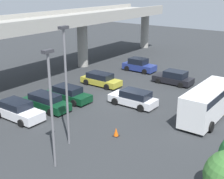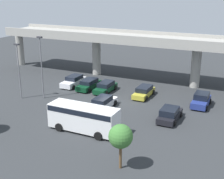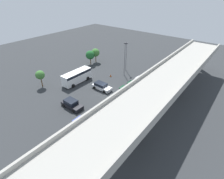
{
  "view_description": "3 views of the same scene",
  "coord_description": "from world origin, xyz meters",
  "px_view_note": "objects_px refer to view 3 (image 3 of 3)",
  "views": [
    {
      "loc": [
        -23.85,
        -16.37,
        11.13
      ],
      "look_at": [
        -0.33,
        0.82,
        1.22
      ],
      "focal_mm": 50.0,
      "sensor_mm": 36.0,
      "label": 1
    },
    {
      "loc": [
        16.9,
        -34.3,
        14.6
      ],
      "look_at": [
        0.49,
        -0.16,
        2.15
      ],
      "focal_mm": 50.0,
      "sensor_mm": 36.0,
      "label": 2
    },
    {
      "loc": [
        25.06,
        21.4,
        20.55
      ],
      "look_at": [
        0.68,
        2.05,
        1.63
      ],
      "focal_mm": 28.0,
      "sensor_mm": 36.0,
      "label": 3
    }
  ],
  "objects_px": {
    "parked_car_4": "(116,103)",
    "lamp_post_near_aisle": "(125,57)",
    "parked_car_1": "(138,85)",
    "parked_car_5": "(72,104)",
    "traffic_cone": "(111,75)",
    "parked_car_2": "(130,90)",
    "shuttle_bus": "(77,76)",
    "parked_car_6": "(85,124)",
    "tree_front_left": "(95,53)",
    "parked_car_0": "(145,81)",
    "lamp_post_mid_lot": "(126,55)",
    "tree_front_right": "(40,75)",
    "parked_car_3": "(102,86)",
    "tree_front_centre": "(90,55)"
  },
  "relations": [
    {
      "from": "parked_car_1",
      "to": "traffic_cone",
      "type": "height_order",
      "value": "parked_car_1"
    },
    {
      "from": "parked_car_0",
      "to": "lamp_post_mid_lot",
      "type": "bearing_deg",
      "value": -22.82
    },
    {
      "from": "parked_car_6",
      "to": "lamp_post_near_aisle",
      "type": "distance_m",
      "value": 21.55
    },
    {
      "from": "parked_car_2",
      "to": "shuttle_bus",
      "type": "xyz_separation_m",
      "value": [
        3.85,
        -12.77,
        0.97
      ]
    },
    {
      "from": "parked_car_0",
      "to": "tree_front_right",
      "type": "distance_m",
      "value": 24.33
    },
    {
      "from": "shuttle_bus",
      "to": "lamp_post_near_aisle",
      "type": "relative_size",
      "value": 0.89
    },
    {
      "from": "parked_car_4",
      "to": "lamp_post_near_aisle",
      "type": "xyz_separation_m",
      "value": [
        -12.25,
        -6.65,
        4.25
      ]
    },
    {
      "from": "parked_car_0",
      "to": "parked_car_2",
      "type": "height_order",
      "value": "parked_car_0"
    },
    {
      "from": "parked_car_2",
      "to": "traffic_cone",
      "type": "distance_m",
      "value": 9.03
    },
    {
      "from": "parked_car_3",
      "to": "lamp_post_near_aisle",
      "type": "height_order",
      "value": "lamp_post_near_aisle"
    },
    {
      "from": "parked_car_0",
      "to": "tree_front_centre",
      "type": "height_order",
      "value": "tree_front_centre"
    },
    {
      "from": "parked_car_6",
      "to": "lamp_post_mid_lot",
      "type": "relative_size",
      "value": 0.58
    },
    {
      "from": "parked_car_6",
      "to": "tree_front_left",
      "type": "distance_m",
      "value": 28.71
    },
    {
      "from": "shuttle_bus",
      "to": "parked_car_3",
      "type": "bearing_deg",
      "value": -80.27
    },
    {
      "from": "parked_car_3",
      "to": "lamp_post_near_aisle",
      "type": "relative_size",
      "value": 0.55
    },
    {
      "from": "parked_car_4",
      "to": "tree_front_left",
      "type": "height_order",
      "value": "tree_front_left"
    },
    {
      "from": "tree_front_left",
      "to": "tree_front_centre",
      "type": "xyz_separation_m",
      "value": [
        2.28,
        -0.01,
        -0.11
      ]
    },
    {
      "from": "parked_car_1",
      "to": "parked_car_2",
      "type": "height_order",
      "value": "parked_car_2"
    },
    {
      "from": "lamp_post_near_aisle",
      "to": "tree_front_right",
      "type": "xyz_separation_m",
      "value": [
        16.76,
        -11.43,
        -2.02
      ]
    },
    {
      "from": "parked_car_1",
      "to": "parked_car_0",
      "type": "bearing_deg",
      "value": -97.1
    },
    {
      "from": "parked_car_2",
      "to": "tree_front_right",
      "type": "relative_size",
      "value": 1.18
    },
    {
      "from": "parked_car_2",
      "to": "parked_car_5",
      "type": "bearing_deg",
      "value": 61.83
    },
    {
      "from": "parked_car_2",
      "to": "tree_front_left",
      "type": "distance_m",
      "value": 20.03
    },
    {
      "from": "parked_car_6",
      "to": "traffic_cone",
      "type": "distance_m",
      "value": 19.19
    },
    {
      "from": "parked_car_5",
      "to": "parked_car_6",
      "type": "xyz_separation_m",
      "value": [
        2.41,
        6.22,
        0.07
      ]
    },
    {
      "from": "lamp_post_near_aisle",
      "to": "traffic_cone",
      "type": "height_order",
      "value": "lamp_post_near_aisle"
    },
    {
      "from": "tree_front_left",
      "to": "tree_front_right",
      "type": "relative_size",
      "value": 1.04
    },
    {
      "from": "parked_car_2",
      "to": "traffic_cone",
      "type": "bearing_deg",
      "value": -22.86
    },
    {
      "from": "parked_car_1",
      "to": "parked_car_5",
      "type": "relative_size",
      "value": 1.05
    },
    {
      "from": "parked_car_1",
      "to": "lamp_post_near_aisle",
      "type": "distance_m",
      "value": 8.41
    },
    {
      "from": "lamp_post_mid_lot",
      "to": "tree_front_centre",
      "type": "xyz_separation_m",
      "value": [
        3.09,
        -10.49,
        -1.63
      ]
    },
    {
      "from": "parked_car_0",
      "to": "parked_car_5",
      "type": "relative_size",
      "value": 1.07
    },
    {
      "from": "parked_car_5",
      "to": "parked_car_3",
      "type": "bearing_deg",
      "value": 89.54
    },
    {
      "from": "lamp_post_mid_lot",
      "to": "parked_car_6",
      "type": "bearing_deg",
      "value": 18.67
    },
    {
      "from": "parked_car_0",
      "to": "tree_front_centre",
      "type": "xyz_separation_m",
      "value": [
        -0.3,
        -18.55,
        2.09
      ]
    },
    {
      "from": "parked_car_2",
      "to": "traffic_cone",
      "type": "relative_size",
      "value": 6.76
    },
    {
      "from": "lamp_post_near_aisle",
      "to": "traffic_cone",
      "type": "distance_m",
      "value": 5.9
    },
    {
      "from": "tree_front_left",
      "to": "tree_front_right",
      "type": "distance_m",
      "value": 18.69
    },
    {
      "from": "tree_front_right",
      "to": "parked_car_0",
      "type": "bearing_deg",
      "value": 131.64
    },
    {
      "from": "parked_car_1",
      "to": "tree_front_left",
      "type": "relative_size",
      "value": 1.15
    },
    {
      "from": "parked_car_3",
      "to": "tree_front_left",
      "type": "height_order",
      "value": "tree_front_left"
    },
    {
      "from": "parked_car_0",
      "to": "lamp_post_mid_lot",
      "type": "distance_m",
      "value": 9.51
    },
    {
      "from": "parked_car_0",
      "to": "tree_front_centre",
      "type": "distance_m",
      "value": 18.67
    },
    {
      "from": "parked_car_5",
      "to": "traffic_cone",
      "type": "relative_size",
      "value": 6.54
    },
    {
      "from": "lamp_post_near_aisle",
      "to": "lamp_post_mid_lot",
      "type": "distance_m",
      "value": 3.1
    },
    {
      "from": "tree_front_centre",
      "to": "parked_car_2",
      "type": "bearing_deg",
      "value": 71.32
    },
    {
      "from": "parked_car_1",
      "to": "shuttle_bus",
      "type": "xyz_separation_m",
      "value": [
        6.73,
        -12.9,
        0.97
      ]
    },
    {
      "from": "tree_front_left",
      "to": "parked_car_5",
      "type": "bearing_deg",
      "value": 31.37
    },
    {
      "from": "parked_car_3",
      "to": "tree_front_right",
      "type": "height_order",
      "value": "tree_front_right"
    },
    {
      "from": "tree_front_right",
      "to": "traffic_cone",
      "type": "bearing_deg",
      "value": 146.02
    }
  ]
}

